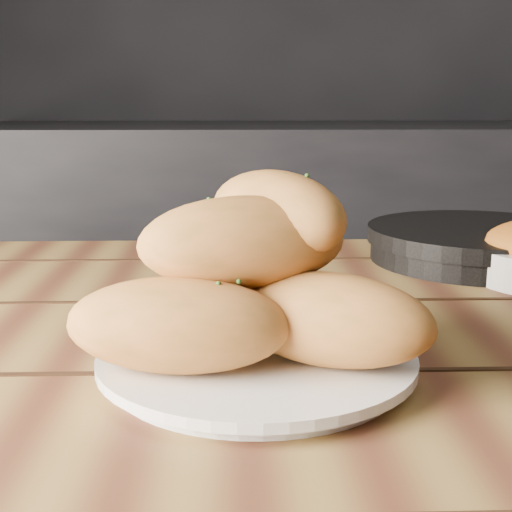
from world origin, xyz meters
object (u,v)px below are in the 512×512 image
at_px(plate, 257,363).
at_px(bread_rolls, 255,278).
at_px(table, 360,431).
at_px(skillet, 482,243).

distance_m(plate, bread_rolls, 0.07).
height_order(table, bread_rolls, bread_rolls).
bearing_deg(plate, bread_rolls, 117.07).
height_order(plate, bread_rolls, bread_rolls).
bearing_deg(bread_rolls, table, 44.14).
height_order(table, skillet, skillet).
xyz_separation_m(table, skillet, (0.21, 0.29, 0.12)).
height_order(plate, skillet, skillet).
relative_size(bread_rolls, skillet, 0.65).
relative_size(table, skillet, 3.40).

